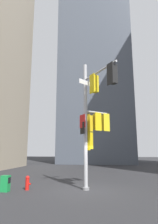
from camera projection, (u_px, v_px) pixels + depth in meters
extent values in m
plane|color=#2D2D30|center=(86.00, 190.00, 11.26)|extent=(120.00, 120.00, 0.00)
cube|color=#4C5460|center=(95.00, 43.00, 41.98)|extent=(13.10, 13.10, 49.40)
cylinder|color=#B2B2B5|center=(86.00, 124.00, 11.99)|extent=(0.22, 0.22, 7.64)
cylinder|color=gray|center=(86.00, 189.00, 11.28)|extent=(0.39, 0.39, 0.16)
cylinder|color=#B2B2B5|center=(99.00, 72.00, 11.17)|extent=(1.93, 2.60, 0.12)
cylinder|color=#B2B2B5|center=(96.00, 113.00, 12.58)|extent=(1.36, 1.17, 0.12)
cube|color=yellow|center=(92.00, 84.00, 11.38)|extent=(0.31, 0.41, 1.14)
cube|color=yellow|center=(95.00, 84.00, 11.47)|extent=(0.47, 0.47, 1.00)
cylinder|color=#360605|center=(97.00, 79.00, 11.62)|extent=(0.17, 0.20, 0.20)
cube|color=black|center=(98.00, 77.00, 11.65)|extent=(0.19, 0.22, 0.02)
cylinder|color=yellow|center=(98.00, 85.00, 11.56)|extent=(0.17, 0.20, 0.20)
cube|color=black|center=(98.00, 83.00, 11.58)|extent=(0.19, 0.22, 0.02)
cylinder|color=#06311C|center=(98.00, 90.00, 11.49)|extent=(0.17, 0.20, 0.20)
cube|color=black|center=(98.00, 88.00, 11.52)|extent=(0.19, 0.22, 0.02)
cube|color=black|center=(110.00, 74.00, 9.89)|extent=(0.31, 0.41, 1.14)
cube|color=black|center=(113.00, 74.00, 9.98)|extent=(0.47, 0.47, 1.00)
cylinder|color=#360605|center=(116.00, 68.00, 10.14)|extent=(0.17, 0.20, 0.20)
cube|color=black|center=(116.00, 66.00, 10.16)|extent=(0.19, 0.22, 0.02)
cylinder|color=#3C2C06|center=(116.00, 75.00, 10.07)|extent=(0.17, 0.20, 0.20)
cube|color=black|center=(116.00, 73.00, 10.10)|extent=(0.19, 0.22, 0.02)
cylinder|color=#19C672|center=(116.00, 81.00, 10.00)|extent=(0.17, 0.20, 0.20)
cube|color=black|center=(116.00, 79.00, 10.03)|extent=(0.19, 0.22, 0.02)
cube|color=yellow|center=(98.00, 121.00, 12.31)|extent=(0.39, 0.33, 1.14)
cube|color=yellow|center=(97.00, 122.00, 12.46)|extent=(0.48, 0.48, 1.00)
cylinder|color=#360605|center=(95.00, 117.00, 12.70)|extent=(0.19, 0.17, 0.20)
cube|color=black|center=(94.00, 115.00, 12.72)|extent=(0.21, 0.20, 0.02)
cylinder|color=yellow|center=(95.00, 122.00, 12.63)|extent=(0.19, 0.17, 0.20)
cube|color=black|center=(95.00, 120.00, 12.66)|extent=(0.21, 0.20, 0.02)
cylinder|color=#06311C|center=(95.00, 128.00, 12.56)|extent=(0.19, 0.17, 0.20)
cube|color=black|center=(95.00, 126.00, 12.59)|extent=(0.21, 0.20, 0.02)
cube|color=yellow|center=(107.00, 122.00, 12.66)|extent=(0.39, 0.33, 1.14)
cube|color=yellow|center=(105.00, 123.00, 12.81)|extent=(0.48, 0.48, 1.00)
cylinder|color=#360605|center=(103.00, 118.00, 13.05)|extent=(0.19, 0.17, 0.20)
cube|color=black|center=(103.00, 116.00, 13.08)|extent=(0.21, 0.20, 0.02)
cylinder|color=#3C2C06|center=(103.00, 123.00, 12.98)|extent=(0.19, 0.17, 0.20)
cube|color=black|center=(103.00, 121.00, 13.01)|extent=(0.21, 0.20, 0.02)
cylinder|color=#19C672|center=(103.00, 128.00, 12.91)|extent=(0.19, 0.17, 0.20)
cube|color=black|center=(103.00, 126.00, 12.94)|extent=(0.21, 0.20, 0.02)
cube|color=yellow|center=(87.00, 141.00, 11.88)|extent=(0.40, 0.32, 1.14)
cube|color=yellow|center=(89.00, 141.00, 12.01)|extent=(0.48, 0.48, 1.00)
cylinder|color=#360605|center=(91.00, 135.00, 12.22)|extent=(0.20, 0.17, 0.20)
cube|color=black|center=(91.00, 133.00, 12.24)|extent=(0.22, 0.19, 0.02)
cylinder|color=#3C2C06|center=(91.00, 141.00, 12.15)|extent=(0.20, 0.17, 0.20)
cube|color=black|center=(91.00, 139.00, 12.18)|extent=(0.22, 0.19, 0.02)
cylinder|color=#19C672|center=(91.00, 147.00, 12.08)|extent=(0.20, 0.17, 0.20)
cube|color=black|center=(91.00, 145.00, 12.11)|extent=(0.22, 0.19, 0.02)
cube|color=gold|center=(87.00, 123.00, 12.08)|extent=(0.40, 0.32, 1.14)
cube|color=gold|center=(89.00, 124.00, 12.21)|extent=(0.48, 0.48, 1.00)
cylinder|color=red|center=(91.00, 118.00, 12.42)|extent=(0.20, 0.17, 0.20)
cube|color=black|center=(91.00, 116.00, 12.44)|extent=(0.22, 0.19, 0.02)
cylinder|color=#3C2C06|center=(91.00, 124.00, 12.35)|extent=(0.20, 0.17, 0.20)
cube|color=black|center=(91.00, 122.00, 12.38)|extent=(0.22, 0.19, 0.02)
cylinder|color=#06311C|center=(91.00, 129.00, 12.28)|extent=(0.20, 0.17, 0.20)
cube|color=black|center=(91.00, 128.00, 12.31)|extent=(0.22, 0.19, 0.02)
cube|color=white|center=(89.00, 84.00, 12.21)|extent=(1.09, 1.36, 0.28)
cube|color=#19479E|center=(89.00, 84.00, 12.21)|extent=(1.06, 1.32, 0.24)
cube|color=red|center=(82.00, 121.00, 11.91)|extent=(0.40, 0.52, 0.80)
cube|color=white|center=(82.00, 121.00, 11.91)|extent=(0.37, 0.49, 0.76)
cube|color=black|center=(82.00, 128.00, 11.86)|extent=(0.32, 0.53, 0.72)
cube|color=white|center=(82.00, 128.00, 11.86)|extent=(0.29, 0.49, 0.68)
cylinder|color=red|center=(27.00, 184.00, 11.35)|extent=(0.22, 0.22, 0.61)
sphere|color=red|center=(28.00, 178.00, 11.42)|extent=(0.23, 0.23, 0.23)
cylinder|color=red|center=(30.00, 184.00, 11.33)|extent=(0.10, 0.09, 0.09)
cube|color=#198C3F|center=(5.00, 184.00, 10.90)|extent=(0.44, 0.36, 0.86)
cube|color=black|center=(9.00, 180.00, 10.90)|extent=(0.01, 0.29, 0.31)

